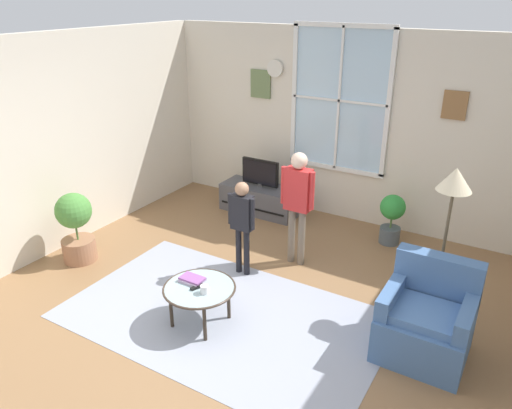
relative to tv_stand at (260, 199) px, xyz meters
name	(u,v)px	position (x,y,z in m)	size (l,w,h in m)	color
ground_plane	(220,332)	(1.09, -2.63, -0.21)	(6.00, 6.77, 0.02)	olive
back_wall	(348,126)	(1.08, 0.52, 1.12)	(5.40, 0.17, 2.66)	beige
side_wall_left	(15,157)	(-1.67, -2.63, 1.11)	(0.12, 6.17, 2.61)	beige
area_rug	(223,316)	(0.99, -2.42, -0.20)	(3.19, 1.91, 0.01)	#999EAD
tv_stand	(260,199)	(0.00, 0.00, 0.00)	(1.15, 0.49, 0.40)	#4C4C51
television	(260,173)	(0.00, 0.00, 0.41)	(0.58, 0.08, 0.41)	#4C4C4C
armchair	(426,321)	(2.84, -1.91, 0.13)	(0.76, 0.74, 0.87)	#476B9E
coffee_table	(199,290)	(0.85, -2.61, 0.18)	(0.71, 0.71, 0.41)	#99B2B7
book_stack	(192,279)	(0.73, -2.56, 0.23)	(0.24, 0.17, 0.05)	#B7A3C0
cup	(205,289)	(0.95, -2.66, 0.25)	(0.08, 0.08, 0.08)	white
remote_near_books	(197,287)	(0.84, -2.63, 0.22)	(0.04, 0.14, 0.02)	black
person_black_shirt	(242,218)	(0.71, -1.60, 0.51)	(0.34, 0.15, 1.13)	black
person_red_shirt	(298,196)	(1.12, -1.07, 0.67)	(0.42, 0.19, 1.39)	#726656
potted_plant_by_window	(392,216)	(1.94, 0.01, 0.18)	(0.32, 0.32, 0.67)	#4C565B
potted_plant_corner	(76,225)	(-1.16, -2.36, 0.27)	(0.42, 0.42, 0.87)	#9E6B4C
floor_lamp	(453,195)	(2.79, -1.27, 1.11)	(0.32, 0.32, 1.57)	black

